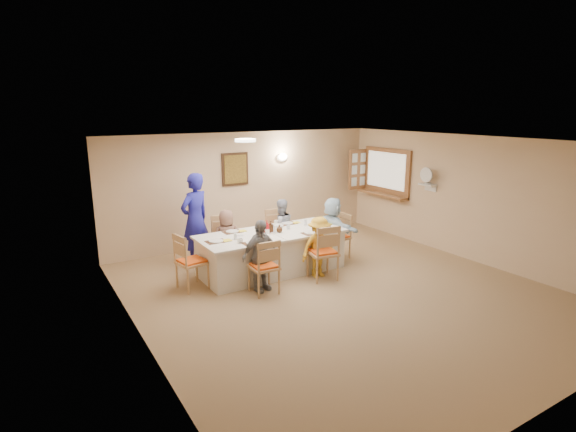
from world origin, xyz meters
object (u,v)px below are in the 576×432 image
diner_right_end (333,229)px  caregiver (195,219)px  diner_back_left (227,239)px  dining_table (272,252)px  diner_front_right (319,247)px  desk_fan (427,178)px  chair_back_left (225,241)px  chair_front_left (264,266)px  chair_back_right (278,233)px  serving_hatch (387,172)px  diner_front_left (260,256)px  diner_back_right (281,228)px  chair_right_end (338,236)px  chair_left_end (192,261)px  condiment_ketchup (267,227)px  chair_front_right (323,251)px

diner_right_end → caregiver: caregiver is taller
diner_back_left → caregiver: bearing=-35.0°
dining_table → diner_front_right: size_ratio=2.43×
desk_fan → diner_back_left: desk_fan is taller
chair_back_left → diner_right_end: diner_right_end is taller
chair_front_left → caregiver: bearing=-74.5°
dining_table → chair_back_right: (0.60, 0.80, 0.10)m
serving_hatch → diner_front_right: serving_hatch is taller
dining_table → diner_front_right: bearing=-48.6°
chair_front_left → diner_front_left: size_ratio=0.77×
chair_back_left → diner_back_right: size_ratio=0.80×
chair_back_left → chair_front_left: bearing=-79.9°
serving_hatch → chair_right_end: (-2.18, -0.94, -1.04)m
dining_table → chair_left_end: chair_left_end is taller
chair_back_right → condiment_ketchup: size_ratio=3.83×
serving_hatch → chair_front_left: serving_hatch is taller
serving_hatch → diner_right_end: (-2.31, -0.94, -0.86)m
dining_table → diner_front_left: 0.94m
serving_hatch → chair_front_left: (-4.33, -1.74, -1.03)m
diner_back_left → chair_back_left: bearing=-78.7°
chair_left_end → diner_front_right: (2.15, -0.68, 0.07)m
serving_hatch → diner_back_left: (-4.33, -0.26, -0.93)m
desk_fan → chair_right_end: size_ratio=0.33×
chair_front_right → condiment_ketchup: size_ratio=4.13×
dining_table → chair_back_left: chair_back_left is taller
chair_left_end → diner_back_left: diner_back_left is taller
desk_fan → chair_back_left: size_ratio=0.31×
chair_right_end → diner_right_end: (-0.13, 0.00, 0.18)m
chair_front_left → diner_back_right: 1.91m
dining_table → chair_front_right: bearing=-53.1°
chair_back_left → diner_front_left: diner_front_left is taller
desk_fan → dining_table: (-3.62, 0.41, -1.17)m
diner_front_right → chair_back_left: bearing=129.6°
diner_front_right → condiment_ketchup: (-0.70, 0.67, 0.32)m
chair_front_right → diner_front_right: size_ratio=0.92×
desk_fan → caregiver: size_ratio=0.17×
chair_front_right → caregiver: 2.58m
serving_hatch → diner_back_right: (-3.13, -0.26, -0.89)m
chair_front_right → caregiver: bearing=-39.8°
chair_back_left → chair_left_end: bearing=-129.8°
chair_front_left → diner_right_end: size_ratio=0.74×
desk_fan → chair_back_right: 3.43m
chair_front_left → diner_right_end: bearing=-155.9°
chair_back_right → chair_right_end: size_ratio=1.04×
chair_back_left → desk_fan: bearing=-5.9°
chair_back_right → chair_front_left: chair_back_right is taller
serving_hatch → chair_front_right: 3.72m
chair_front_right → diner_right_end: diner_right_end is taller
chair_front_right → condiment_ketchup: bearing=-38.6°
diner_back_right → caregiver: 1.74m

